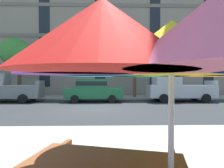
{
  "coord_description": "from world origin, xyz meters",
  "views": [
    {
      "loc": [
        0.72,
        -10.91,
        1.69
      ],
      "look_at": [
        1.1,
        3.2,
        1.4
      ],
      "focal_mm": 30.05,
      "sensor_mm": 36.0,
      "label": 1
    }
  ],
  "objects_px": {
    "sedan_green": "(94,90)",
    "patio_umbrella": "(172,51)",
    "pickup_silver": "(177,89)",
    "street_tree_left": "(18,54)",
    "street_tree_middle": "(133,65)",
    "pickup_gray": "(4,89)"
  },
  "relations": [
    {
      "from": "pickup_silver",
      "to": "sedan_green",
      "type": "bearing_deg",
      "value": -180.0
    },
    {
      "from": "sedan_green",
      "to": "patio_umbrella",
      "type": "xyz_separation_m",
      "value": [
        1.71,
        -12.7,
        1.04
      ]
    },
    {
      "from": "pickup_gray",
      "to": "street_tree_left",
      "type": "relative_size",
      "value": 0.92
    },
    {
      "from": "sedan_green",
      "to": "pickup_silver",
      "type": "distance_m",
      "value": 6.58
    },
    {
      "from": "street_tree_middle",
      "to": "sedan_green",
      "type": "bearing_deg",
      "value": -142.14
    },
    {
      "from": "street_tree_middle",
      "to": "pickup_silver",
      "type": "bearing_deg",
      "value": -40.54
    },
    {
      "from": "sedan_green",
      "to": "pickup_gray",
      "type": "bearing_deg",
      "value": 180.0
    },
    {
      "from": "pickup_gray",
      "to": "street_tree_middle",
      "type": "height_order",
      "value": "street_tree_middle"
    },
    {
      "from": "patio_umbrella",
      "to": "pickup_silver",
      "type": "bearing_deg",
      "value": 69.03
    },
    {
      "from": "pickup_gray",
      "to": "pickup_silver",
      "type": "relative_size",
      "value": 1.0
    },
    {
      "from": "pickup_gray",
      "to": "patio_umbrella",
      "type": "distance_m",
      "value": 15.35
    },
    {
      "from": "sedan_green",
      "to": "street_tree_left",
      "type": "relative_size",
      "value": 0.79
    },
    {
      "from": "sedan_green",
      "to": "street_tree_middle",
      "type": "distance_m",
      "value": 4.88
    },
    {
      "from": "pickup_silver",
      "to": "pickup_gray",
      "type": "bearing_deg",
      "value": 180.0
    },
    {
      "from": "pickup_gray",
      "to": "street_tree_middle",
      "type": "relative_size",
      "value": 1.24
    },
    {
      "from": "pickup_silver",
      "to": "street_tree_left",
      "type": "bearing_deg",
      "value": 168.39
    },
    {
      "from": "pickup_silver",
      "to": "patio_umbrella",
      "type": "relative_size",
      "value": 1.62
    },
    {
      "from": "sedan_green",
      "to": "street_tree_left",
      "type": "distance_m",
      "value": 8.22
    },
    {
      "from": "street_tree_left",
      "to": "street_tree_middle",
      "type": "relative_size",
      "value": 1.34
    },
    {
      "from": "sedan_green",
      "to": "patio_umbrella",
      "type": "bearing_deg",
      "value": -82.33
    },
    {
      "from": "pickup_silver",
      "to": "street_tree_middle",
      "type": "bearing_deg",
      "value": 139.46
    },
    {
      "from": "pickup_gray",
      "to": "street_tree_middle",
      "type": "xyz_separation_m",
      "value": [
        10.3,
        2.68,
        2.1
      ]
    }
  ]
}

